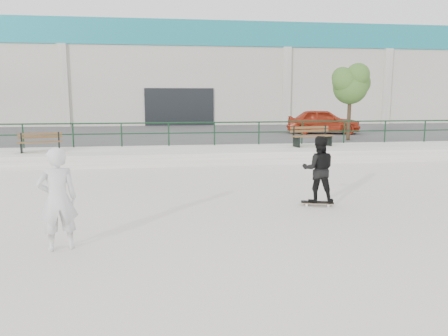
{
  "coord_description": "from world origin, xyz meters",
  "views": [
    {
      "loc": [
        -1.26,
        -8.25,
        2.66
      ],
      "look_at": [
        0.18,
        2.0,
        0.94
      ],
      "focal_mm": 35.0,
      "sensor_mm": 36.0,
      "label": 1
    }
  ],
  "objects": [
    {
      "name": "ground",
      "position": [
        0.0,
        0.0,
        0.0
      ],
      "size": [
        120.0,
        120.0,
        0.0
      ],
      "primitive_type": "plane",
      "color": "#B7B3A8",
      "rests_on": "ground"
    },
    {
      "name": "ledge",
      "position": [
        0.0,
        9.5,
        0.25
      ],
      "size": [
        30.0,
        3.0,
        0.5
      ],
      "primitive_type": "cube",
      "color": "#ADAB9E",
      "rests_on": "ground"
    },
    {
      "name": "parking_strip",
      "position": [
        0.0,
        18.0,
        0.25
      ],
      "size": [
        60.0,
        14.0,
        0.5
      ],
      "primitive_type": "cube",
      "color": "#3E3E3E",
      "rests_on": "ground"
    },
    {
      "name": "railing",
      "position": [
        -0.0,
        10.8,
        1.24
      ],
      "size": [
        28.0,
        0.06,
        1.03
      ],
      "color": "#12341D",
      "rests_on": "ledge"
    },
    {
      "name": "commercial_building",
      "position": [
        -0.0,
        31.99,
        4.58
      ],
      "size": [
        44.2,
        16.33,
        8.0
      ],
      "color": "beige",
      "rests_on": "ground"
    },
    {
      "name": "bench_left",
      "position": [
        -5.96,
        9.41,
        0.87
      ],
      "size": [
        1.68,
        0.8,
        0.75
      ],
      "rotation": [
        0.0,
        0.0,
        0.21
      ],
      "color": "brown",
      "rests_on": "ledge"
    },
    {
      "name": "bench_right",
      "position": [
        5.12,
        9.81,
        0.93
      ],
      "size": [
        1.95,
        0.92,
        0.87
      ],
      "rotation": [
        0.0,
        0.0,
        0.21
      ],
      "color": "brown",
      "rests_on": "ledge"
    },
    {
      "name": "tree",
      "position": [
        7.78,
        12.05,
        3.26
      ],
      "size": [
        2.07,
        1.84,
        3.68
      ],
      "color": "#3D301E",
      "rests_on": "parking_strip"
    },
    {
      "name": "red_car",
      "position": [
        7.91,
        15.87,
        1.21
      ],
      "size": [
        4.43,
        2.64,
        1.41
      ],
      "primitive_type": "imported",
      "rotation": [
        0.0,
        0.0,
        1.32
      ],
      "color": "#9C2813",
      "rests_on": "parking_strip"
    },
    {
      "name": "skateboard",
      "position": [
        2.45,
        1.72,
        0.07
      ],
      "size": [
        0.8,
        0.41,
        0.09
      ],
      "rotation": [
        0.0,
        0.0,
        -0.28
      ],
      "color": "black",
      "rests_on": "ground"
    },
    {
      "name": "standing_skater",
      "position": [
        2.45,
        1.72,
        0.9
      ],
      "size": [
        0.91,
        0.79,
        1.61
      ],
      "primitive_type": "imported",
      "rotation": [
        0.0,
        0.0,
        2.88
      ],
      "color": "black",
      "rests_on": "skateboard"
    },
    {
      "name": "seated_skater",
      "position": [
        -3.08,
        -0.63,
        0.9
      ],
      "size": [
        0.76,
        0.63,
        1.8
      ],
      "primitive_type": "imported",
      "rotation": [
        0.0,
        0.0,
        3.48
      ],
      "color": "silver",
      "rests_on": "ground"
    }
  ]
}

